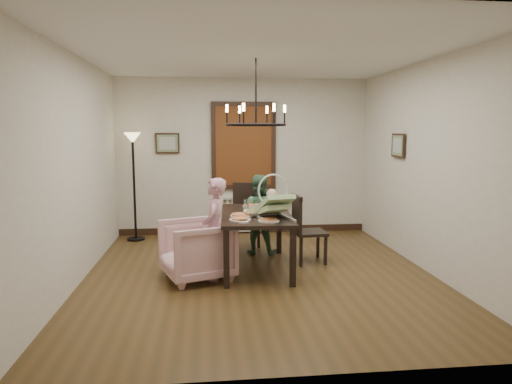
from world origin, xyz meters
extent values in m
cube|color=#463318|center=(0.00, 0.00, 0.00)|extent=(4.50, 5.00, 0.01)
cube|color=white|center=(0.00, 0.00, 2.80)|extent=(4.50, 5.00, 0.01)
cube|color=silver|center=(0.00, 2.50, 1.40)|extent=(4.50, 0.01, 2.80)
cube|color=silver|center=(-2.25, 0.00, 1.40)|extent=(0.01, 5.00, 2.80)
cube|color=silver|center=(2.25, 0.00, 1.40)|extent=(0.01, 5.00, 2.80)
cube|color=black|center=(-0.02, 0.29, 0.74)|extent=(1.00, 1.67, 0.05)
cube|color=black|center=(-0.45, -0.45, 0.36)|extent=(0.07, 0.07, 0.71)
cube|color=black|center=(-0.38, 1.06, 0.36)|extent=(0.07, 0.07, 0.71)
cube|color=black|center=(0.35, -0.49, 0.36)|extent=(0.07, 0.07, 0.71)
cube|color=black|center=(0.42, 1.02, 0.36)|extent=(0.07, 0.07, 0.71)
imported|color=beige|center=(-0.81, -0.05, 0.38)|extent=(1.05, 1.04, 0.75)
imported|color=#C68B98|center=(-0.58, -0.07, 0.53)|extent=(0.32, 0.43, 1.07)
imported|color=#406C4A|center=(0.10, 1.07, 0.50)|extent=(0.57, 0.50, 1.01)
imported|color=white|center=(-0.06, 0.11, 0.81)|extent=(0.34, 0.34, 0.08)
cylinder|color=tan|center=(-0.23, 0.06, 0.78)|extent=(0.28, 0.28, 0.04)
cylinder|color=silver|center=(0.08, 0.43, 0.84)|extent=(0.07, 0.07, 0.15)
cube|color=brown|center=(0.00, 2.46, 1.60)|extent=(1.00, 0.03, 1.40)
cube|color=black|center=(-1.35, 2.47, 1.65)|extent=(0.42, 0.03, 0.36)
cube|color=black|center=(2.21, 0.90, 1.65)|extent=(0.03, 0.42, 0.36)
torus|color=black|center=(-0.02, 0.29, 1.95)|extent=(0.80, 0.80, 0.04)
camera|label=1|loc=(-0.67, -5.73, 1.88)|focal=32.00mm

